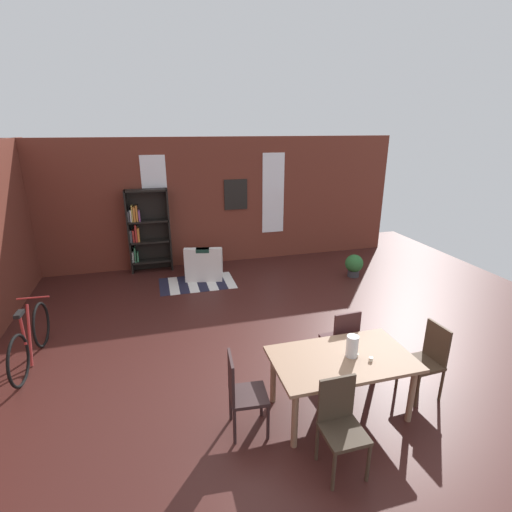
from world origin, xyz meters
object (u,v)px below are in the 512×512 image
(dining_chair_head_right, at_px, (427,358))
(potted_plant_by_shelf, at_px, (354,265))
(dining_chair_far_right, at_px, (341,339))
(armchair_white, at_px, (204,265))
(bicycle_second, at_px, (31,340))
(dining_chair_head_left, at_px, (242,391))
(dining_table, at_px, (342,364))
(vase_on_table, at_px, (352,346))
(bookshelf_tall, at_px, (146,230))
(dining_chair_near_left, at_px, (340,422))

(dining_chair_head_right, xyz_separation_m, potted_plant_by_shelf, (1.15, 3.82, -0.24))
(dining_chair_far_right, height_order, potted_plant_by_shelf, dining_chair_far_right)
(armchair_white, height_order, bicycle_second, bicycle_second)
(dining_chair_far_right, relative_size, bicycle_second, 0.57)
(dining_chair_head_left, distance_m, dining_chair_head_right, 2.35)
(dining_table, height_order, bicycle_second, bicycle_second)
(bicycle_second, bearing_deg, dining_table, -28.86)
(vase_on_table, height_order, bicycle_second, vase_on_table)
(vase_on_table, height_order, dining_chair_far_right, vase_on_table)
(bookshelf_tall, relative_size, potted_plant_by_shelf, 3.75)
(vase_on_table, bearing_deg, potted_plant_by_shelf, 60.01)
(dining_chair_near_left, relative_size, bookshelf_tall, 0.50)
(dining_table, xyz_separation_m, dining_chair_far_right, (0.36, 0.69, -0.13))
(dining_chair_head_right, bearing_deg, dining_table, -179.81)
(dining_chair_head_right, height_order, potted_plant_by_shelf, dining_chair_head_right)
(vase_on_table, relative_size, bookshelf_tall, 0.13)
(bicycle_second, bearing_deg, potted_plant_by_shelf, 16.05)
(dining_chair_head_left, bearing_deg, dining_chair_far_right, 23.96)
(vase_on_table, distance_m, dining_chair_near_left, 0.91)
(bookshelf_tall, relative_size, bicycle_second, 1.14)
(vase_on_table, xyz_separation_m, dining_chair_far_right, (0.25, 0.69, -0.35))
(vase_on_table, height_order, dining_chair_head_right, vase_on_table)
(vase_on_table, relative_size, dining_chair_far_right, 0.27)
(dining_chair_head_left, bearing_deg, dining_chair_head_right, -0.06)
(dining_chair_far_right, bearing_deg, dining_chair_near_left, -117.74)
(dining_table, height_order, dining_chair_far_right, dining_chair_far_right)
(armchair_white, bearing_deg, dining_chair_head_right, -65.96)
(armchair_white, bearing_deg, dining_table, -78.91)
(armchair_white, bearing_deg, bicycle_second, -137.14)
(armchair_white, relative_size, bicycle_second, 0.57)
(dining_chair_head_right, distance_m, potted_plant_by_shelf, 3.99)
(dining_chair_near_left, bearing_deg, dining_chair_head_left, 139.42)
(dining_chair_head_right, bearing_deg, dining_chair_head_left, 179.94)
(bookshelf_tall, xyz_separation_m, bicycle_second, (-1.64, -3.36, -0.63))
(vase_on_table, distance_m, dining_chair_far_right, 0.81)
(dining_chair_head_left, bearing_deg, dining_chair_near_left, -40.58)
(bookshelf_tall, distance_m, armchair_white, 1.57)
(dining_chair_far_right, relative_size, armchair_white, 1.00)
(dining_chair_far_right, height_order, dining_chair_head_left, same)
(dining_chair_far_right, height_order, bicycle_second, dining_chair_far_right)
(dining_table, relative_size, vase_on_table, 6.28)
(bookshelf_tall, bearing_deg, dining_chair_head_left, -80.11)
(dining_chair_far_right, height_order, dining_chair_head_right, same)
(dining_chair_far_right, relative_size, dining_chair_head_left, 1.00)
(vase_on_table, xyz_separation_m, dining_chair_head_left, (-1.29, 0.01, -0.35))
(dining_chair_far_right, height_order, dining_chair_near_left, same)
(dining_table, distance_m, vase_on_table, 0.24)
(dining_chair_far_right, distance_m, dining_chair_head_left, 1.68)
(dining_chair_head_left, height_order, dining_chair_near_left, same)
(dining_chair_head_left, height_order, dining_chair_head_right, same)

